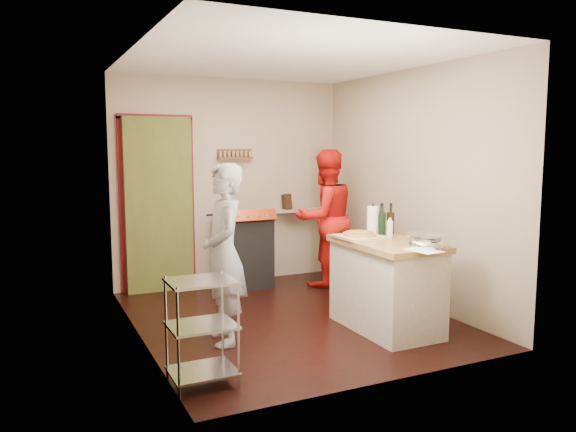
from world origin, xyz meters
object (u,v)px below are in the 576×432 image
object	(u,v)px
stove	(244,251)
person_red	(325,218)
island	(386,282)
person_stripe	(224,254)
wire_shelving	(202,327)

from	to	relation	value
stove	person_red	size ratio (longest dim) A/B	0.59
island	person_stripe	xyz separation A→B (m)	(-1.52, 0.31, 0.34)
person_red	island	bearing A→B (deg)	75.10
wire_shelving	person_red	xyz separation A→B (m)	(2.28, 2.25, 0.42)
island	person_red	size ratio (longest dim) A/B	0.75
wire_shelving	person_stripe	distance (m)	0.98
person_red	stove	bearing A→B (deg)	-26.27
stove	island	xyz separation A→B (m)	(0.64, -2.15, 0.01)
island	stove	bearing A→B (deg)	106.48
stove	wire_shelving	world-z (taller)	stove
stove	person_stripe	distance (m)	2.07
island	person_red	xyz separation A→B (m)	(0.32, 1.78, 0.40)
stove	wire_shelving	bearing A→B (deg)	-116.85
wire_shelving	person_red	size ratio (longest dim) A/B	0.47
wire_shelving	island	distance (m)	2.02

